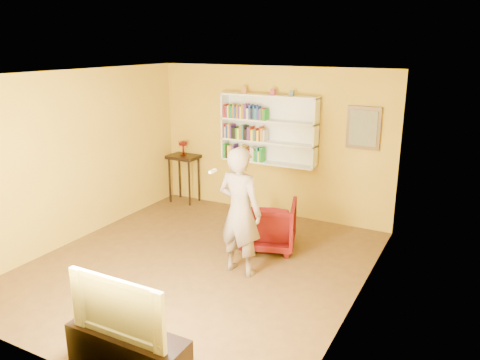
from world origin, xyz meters
name	(u,v)px	position (x,y,z in m)	size (l,w,h in m)	color
room_shell	(197,198)	(0.00, 0.00, 1.02)	(5.30, 5.80, 2.88)	#4F3619
bookshelf	(270,129)	(0.00, 2.41, 1.59)	(1.80, 0.29, 1.23)	white
books_row_lower	(244,153)	(-0.47, 2.31, 1.13)	(0.79, 0.19, 0.27)	#1C7F20
books_row_middle	(245,133)	(-0.45, 2.30, 1.51)	(0.84, 0.19, 0.26)	maroon
books_row_upper	(245,112)	(-0.44, 2.30, 1.89)	(0.84, 0.19, 0.27)	maroon
ornament_left	(245,90)	(-0.47, 2.35, 2.27)	(0.08, 0.08, 0.11)	#B76934
ornament_centre	(273,92)	(0.08, 2.35, 2.27)	(0.08, 0.08, 0.10)	#9E3454
ornament_right	(292,93)	(0.43, 2.35, 2.26)	(0.07, 0.07, 0.09)	#475E77
framed_painting	(363,128)	(1.65, 2.46, 1.75)	(0.55, 0.05, 0.70)	#553A18
console_table	(184,163)	(-1.78, 2.25, 0.79)	(0.58, 0.45, 0.95)	black
ruby_lustre	(183,145)	(-1.78, 2.25, 1.16)	(0.18, 0.18, 0.29)	maroon
armchair	(268,224)	(0.63, 1.03, 0.38)	(0.82, 0.84, 0.76)	#48050A
person	(240,212)	(0.63, 0.09, 0.90)	(0.65, 0.43, 1.79)	#715F52
game_remote	(213,171)	(0.34, -0.13, 1.48)	(0.04, 0.15, 0.04)	white
tv_cabinet	(128,352)	(0.65, -2.25, 0.22)	(1.25, 0.38, 0.45)	black
television	(125,304)	(0.65, -2.25, 0.75)	(1.06, 0.14, 0.61)	black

